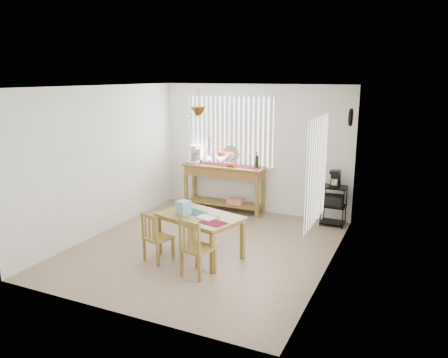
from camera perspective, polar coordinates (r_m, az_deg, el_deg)
The scene contains 10 objects.
ground at distance 7.29m, azimuth -2.55°, elevation -8.93°, with size 4.00×4.50×0.01m, color #9E836B.
room_shell at distance 6.85m, azimuth -2.61°, elevation 4.36°, with size 4.20×4.70×2.70m.
sideboard at distance 9.01m, azimuth 0.07°, elevation 0.30°, with size 1.71×0.48×0.96m.
sideboard_items at distance 9.07m, azimuth -1.55°, elevation 2.93°, with size 1.63×0.41×0.74m.
wire_cart at distance 8.44m, azimuth 14.14°, elevation -2.92°, with size 0.44×0.36×0.75m.
cart_items at distance 8.33m, azimuth 14.33°, elevation 0.02°, with size 0.18×0.21×0.31m.
dining_table at distance 6.77m, azimuth -3.16°, elevation -5.36°, with size 1.42×1.11×0.67m.
table_items at distance 6.73m, azimuth -4.56°, elevation -4.09°, with size 0.94×0.69×0.21m.
chair_left at distance 6.71m, azimuth -8.81°, elevation -7.59°, with size 0.44×0.44×0.77m.
chair_right at distance 6.17m, azimuth -3.65°, elevation -9.04°, with size 0.46×0.46×0.84m.
Camera 1 is at (3.10, -5.99, 2.76)m, focal length 35.00 mm.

